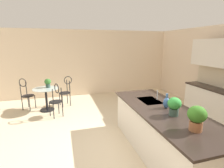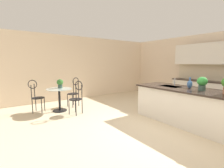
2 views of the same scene
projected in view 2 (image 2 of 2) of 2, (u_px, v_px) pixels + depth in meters
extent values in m
plane|color=beige|center=(157.00, 127.00, 4.01)|extent=(40.00, 40.00, 0.00)
cube|color=beige|center=(224.00, 69.00, 5.92)|extent=(9.00, 0.12, 2.70)
cube|color=beige|center=(82.00, 68.00, 7.29)|extent=(0.12, 7.80, 2.70)
cube|color=white|center=(188.00, 107.00, 4.19)|extent=(2.70, 0.96, 0.88)
cube|color=#2D231E|center=(189.00, 90.00, 4.13)|extent=(2.80, 1.06, 0.04)
cube|color=#B2B5BA|center=(171.00, 87.00, 4.58)|extent=(0.56, 0.40, 0.03)
cube|color=white|center=(205.00, 93.00, 6.10)|extent=(2.40, 0.60, 0.88)
cube|color=#2D231E|center=(206.00, 81.00, 6.04)|extent=(2.44, 0.64, 0.04)
cube|color=beige|center=(209.00, 72.00, 6.09)|extent=(2.40, 0.04, 0.60)
cube|color=white|center=(208.00, 54.00, 5.89)|extent=(2.40, 0.36, 0.76)
cylinder|color=black|center=(60.00, 110.00, 5.36)|extent=(0.44, 0.44, 0.03)
cylinder|color=black|center=(60.00, 100.00, 5.31)|extent=(0.07, 0.07, 0.69)
cylinder|color=#B2C6C1|center=(59.00, 89.00, 5.26)|extent=(0.80, 0.80, 0.01)
cylinder|color=black|center=(69.00, 107.00, 4.97)|extent=(0.03, 0.03, 0.45)
cylinder|color=black|center=(75.00, 105.00, 5.21)|extent=(0.03, 0.03, 0.45)
cylinder|color=black|center=(76.00, 109.00, 4.83)|extent=(0.03, 0.03, 0.45)
cylinder|color=black|center=(82.00, 106.00, 5.07)|extent=(0.03, 0.03, 0.45)
cylinder|color=black|center=(75.00, 99.00, 4.99)|extent=(0.51, 0.51, 0.02)
cylinder|color=black|center=(76.00, 94.00, 4.78)|extent=(0.03, 0.03, 0.45)
cylinder|color=black|center=(82.00, 92.00, 5.00)|extent=(0.03, 0.03, 0.45)
torus|color=black|center=(79.00, 86.00, 4.86)|extent=(0.27, 0.14, 0.28)
cylinder|color=black|center=(73.00, 101.00, 5.71)|extent=(0.03, 0.03, 0.45)
cylinder|color=black|center=(68.00, 100.00, 5.88)|extent=(0.03, 0.03, 0.45)
cylinder|color=black|center=(79.00, 100.00, 5.94)|extent=(0.03, 0.03, 0.45)
cylinder|color=black|center=(74.00, 99.00, 6.10)|extent=(0.03, 0.03, 0.45)
cylinder|color=black|center=(73.00, 94.00, 5.88)|extent=(0.48, 0.48, 0.02)
cylinder|color=black|center=(78.00, 88.00, 5.89)|extent=(0.03, 0.03, 0.45)
cylinder|color=black|center=(74.00, 87.00, 6.05)|extent=(0.03, 0.03, 0.45)
torus|color=black|center=(76.00, 81.00, 5.94)|extent=(0.11, 0.28, 0.28)
cylinder|color=black|center=(45.00, 104.00, 5.38)|extent=(0.03, 0.03, 0.45)
cylinder|color=black|center=(42.00, 106.00, 5.11)|extent=(0.03, 0.03, 0.45)
cylinder|color=black|center=(36.00, 104.00, 5.36)|extent=(0.03, 0.03, 0.45)
cylinder|color=black|center=(32.00, 106.00, 5.08)|extent=(0.03, 0.03, 0.45)
cylinder|color=black|center=(38.00, 98.00, 5.20)|extent=(0.52, 0.52, 0.02)
cylinder|color=black|center=(34.00, 91.00, 5.29)|extent=(0.03, 0.03, 0.45)
cylinder|color=black|center=(31.00, 92.00, 5.03)|extent=(0.03, 0.03, 0.45)
torus|color=black|center=(32.00, 84.00, 5.13)|extent=(0.16, 0.26, 0.28)
cylinder|color=#B2B5BA|center=(175.00, 82.00, 4.66)|extent=(0.02, 0.02, 0.22)
cylinder|color=#385147|center=(60.00, 86.00, 5.39)|extent=(0.14, 0.14, 0.11)
ellipsoid|color=#36712E|center=(60.00, 82.00, 5.38)|extent=(0.21, 0.21, 0.19)
cylinder|color=#385147|center=(202.00, 88.00, 3.88)|extent=(0.16, 0.16, 0.13)
ellipsoid|color=green|center=(202.00, 81.00, 3.86)|extent=(0.23, 0.23, 0.21)
ellipsoid|color=#386099|center=(190.00, 84.00, 4.20)|extent=(0.13, 0.13, 0.21)
cylinder|color=#386099|center=(190.00, 79.00, 4.18)|extent=(0.04, 0.04, 0.08)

